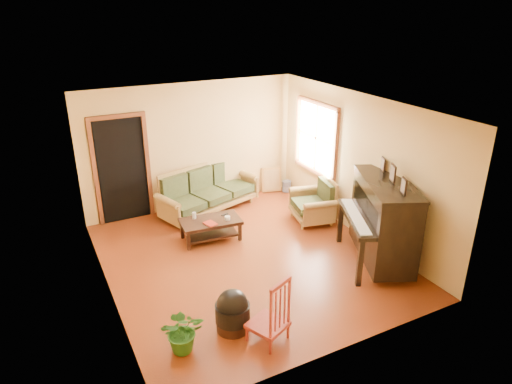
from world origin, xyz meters
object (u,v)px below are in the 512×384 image
potted_plant (183,331)px  piano (383,223)px  sofa (209,190)px  footstool (233,315)px  ceramic_crock (287,186)px  coffee_table (211,230)px  red_chair (268,309)px  armchair (312,201)px

potted_plant → piano: bearing=8.2°
sofa → footstool: bearing=-125.0°
piano → ceramic_crock: piano is taller
coffee_table → footstool: size_ratio=2.31×
footstool → red_chair: size_ratio=0.49×
coffee_table → ceramic_crock: size_ratio=4.32×
piano → coffee_table: bearing=162.9°
piano → potted_plant: bearing=-147.0°
sofa → ceramic_crock: sofa is taller
piano → armchair: bearing=120.2°
coffee_table → armchair: 2.08m
armchair → potted_plant: bearing=-133.8°
coffee_table → potted_plant: potted_plant is taller
sofa → piano: size_ratio=1.32×
ceramic_crock → potted_plant: 5.41m
armchair → potted_plant: 4.16m
sofa → ceramic_crock: bearing=-12.8°
footstool → ceramic_crock: size_ratio=1.86×
piano → red_chair: 2.74m
armchair → red_chair: size_ratio=0.92×
coffee_table → potted_plant: bearing=-118.8°
armchair → footstool: armchair is taller
piano → potted_plant: size_ratio=2.76×
footstool → potted_plant: (-0.70, -0.08, 0.07)m
coffee_table → piano: 3.04m
sofa → potted_plant: bearing=-134.1°
armchair → sofa: bearing=151.9°
piano → ceramic_crock: (0.18, 3.33, -0.59)m
coffee_table → potted_plant: size_ratio=1.82×
red_chair → potted_plant: (-1.02, 0.31, -0.18)m
footstool → armchair: bearing=39.2°
piano → ceramic_crock: size_ratio=6.54×
coffee_table → red_chair: size_ratio=1.14×
sofa → ceramic_crock: (1.96, 0.16, -0.33)m
sofa → ceramic_crock: 1.99m
red_chair → ceramic_crock: 5.01m
sofa → footstool: sofa is taller
red_chair → ceramic_crock: size_ratio=3.80×
footstool → potted_plant: size_ratio=0.79×
sofa → footstool: (-1.13, -3.61, -0.24)m
armchair → potted_plant: (-3.45, -2.32, -0.14)m
coffee_table → armchair: armchair is taller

